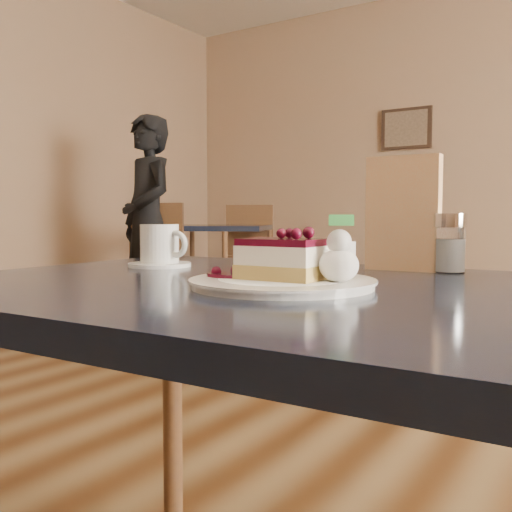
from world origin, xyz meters
The scene contains 11 objects.
main_table centered at (-0.06, 0.17, 0.66)m, with size 1.20×0.82×0.74m.
dessert_plate centered at (-0.06, 0.12, 0.74)m, with size 0.26×0.26×0.01m, color white.
cheesecake_slice centered at (-0.06, 0.12, 0.78)m, with size 0.12×0.09×0.06m.
whipped_cream centered at (0.02, 0.14, 0.77)m, with size 0.06×0.06×0.05m.
berry_sauce centered at (-0.14, 0.12, 0.75)m, with size 0.08×0.08×0.01m, color black.
coffee_set centered at (-0.44, 0.28, 0.78)m, with size 0.14×0.13×0.09m.
menu_card centered at (0.00, 0.47, 0.85)m, with size 0.14×0.03×0.22m, color beige.
sugar_shaker centered at (0.09, 0.48, 0.79)m, with size 0.06×0.06×0.11m.
napkin_stack centered at (-0.19, 0.49, 0.76)m, with size 0.12×0.12×0.05m, color white.
bg_table_far_left centered at (-2.61, 3.21, 0.07)m, with size 1.27×1.86×1.24m.
patron centered at (-2.65, 2.55, 0.80)m, with size 0.58×0.38×1.60m, color black.
Camera 1 is at (0.36, -0.58, 0.84)m, focal length 40.00 mm.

